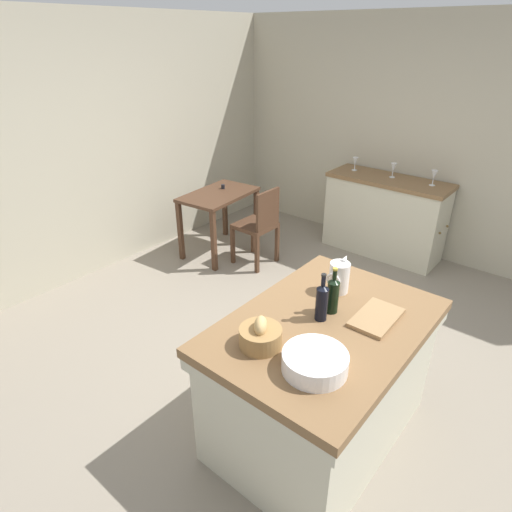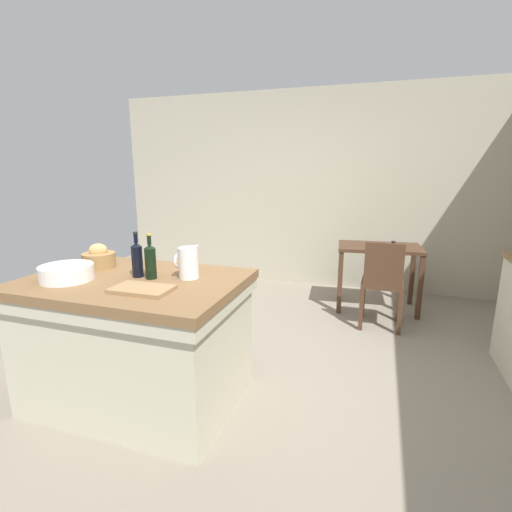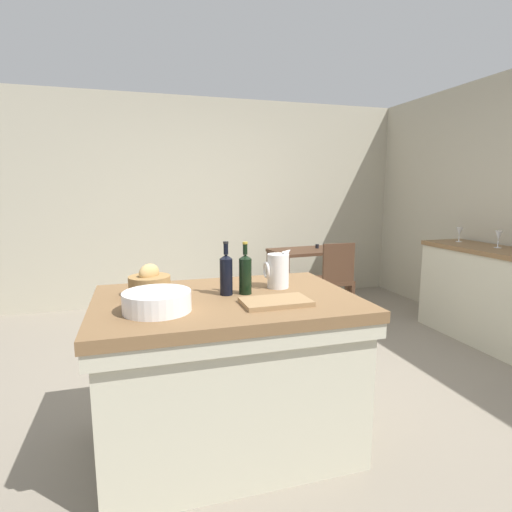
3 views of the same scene
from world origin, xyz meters
The scene contains 14 objects.
ground_plane centered at (0.00, 0.00, 0.00)m, with size 6.76×6.76×0.00m, color gray.
wall_back centered at (0.00, 2.60, 1.30)m, with size 5.32×0.12×2.60m, color #B2AA93.
island_table centered at (-0.50, -0.55, 0.47)m, with size 1.42×0.99×0.88m.
side_cabinet centered at (2.26, 0.31, 0.46)m, with size 0.52×1.38×0.92m.
writing_desk centered at (1.04, 1.81, 0.62)m, with size 0.95×0.64×0.79m.
wooden_chair centered at (1.09, 1.25, 0.49)m, with size 0.40×0.40×0.90m.
pitcher centered at (-0.15, -0.42, 0.98)m, with size 0.17×0.13×0.25m.
wash_bowl centered at (-0.88, -0.71, 0.93)m, with size 0.33×0.33×0.10m, color white.
bread_basket centered at (-0.90, -0.38, 0.94)m, with size 0.23×0.23×0.18m.
cutting_board centered at (-0.28, -0.76, 0.89)m, with size 0.35×0.21×0.02m, color #99754C.
wine_bottle_dark centered at (-0.38, -0.51, 1.00)m, with size 0.07×0.07×0.30m.
wine_bottle_amber centered at (-0.49, -0.50, 1.00)m, with size 0.07×0.07×0.30m.
wine_glass_left centered at (2.32, 0.31, 1.03)m, with size 0.07×0.07×0.16m.
wine_glass_middle centered at (2.30, 0.78, 1.02)m, with size 0.07×0.07×0.15m.
Camera 3 is at (-0.95, -2.67, 1.47)m, focal length 28.34 mm.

